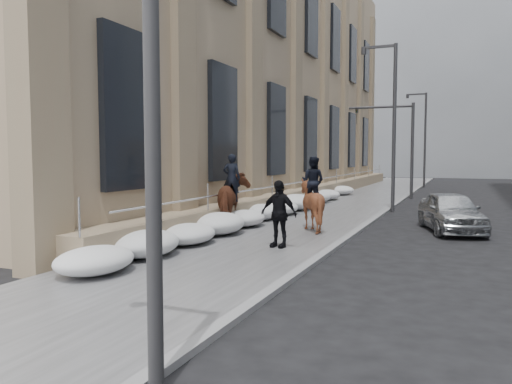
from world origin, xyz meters
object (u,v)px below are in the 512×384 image
at_px(mounted_horse_left, 234,199).
at_px(pedestrian, 279,214).
at_px(mounted_horse_right, 311,200).
at_px(car_silver, 451,212).

distance_m(mounted_horse_left, pedestrian, 4.04).
bearing_deg(mounted_horse_left, mounted_horse_right, 170.63).
relative_size(mounted_horse_left, pedestrian, 1.39).
bearing_deg(car_silver, pedestrian, -143.14).
relative_size(mounted_horse_left, car_silver, 0.63).
distance_m(mounted_horse_right, pedestrian, 3.44).
distance_m(mounted_horse_left, car_silver, 7.76).
xyz_separation_m(mounted_horse_left, pedestrian, (2.77, -2.93, -0.11)).
height_order(mounted_horse_left, car_silver, mounted_horse_left).
height_order(pedestrian, car_silver, pedestrian).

